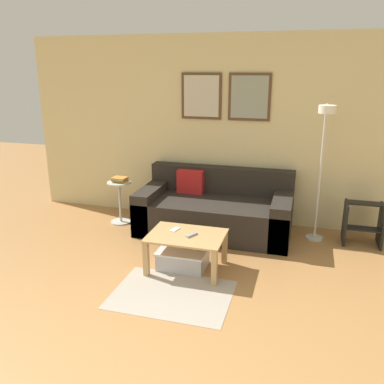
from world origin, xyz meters
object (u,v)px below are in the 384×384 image
object	(u,v)px
floor_lamp	(323,149)
book_stack	(120,179)
side_table	(120,198)
cell_phone	(175,229)
step_stool	(363,222)
storage_bin	(183,258)
remote_control	(191,235)
couch	(215,211)
coffee_table	(187,241)

from	to	relation	value
floor_lamp	book_stack	bearing A→B (deg)	179.65
side_table	cell_phone	xyz separation A→B (m)	(1.14, -0.99, 0.05)
floor_lamp	step_stool	distance (m)	1.10
storage_bin	floor_lamp	size ratio (longest dim) A/B	0.31
side_table	remote_control	xyz separation A→B (m)	(1.37, -1.10, 0.06)
storage_bin	side_table	bearing A→B (deg)	139.94
couch	storage_bin	xyz separation A→B (m)	(-0.10, -1.12, -0.18)
remote_control	cell_phone	world-z (taller)	remote_control
remote_control	book_stack	bearing A→B (deg)	168.49
storage_bin	book_stack	bearing A→B (deg)	139.49
side_table	remote_control	world-z (taller)	side_table
cell_phone	coffee_table	bearing A→B (deg)	-17.15
couch	storage_bin	distance (m)	1.14
couch	step_stool	distance (m)	1.86
floor_lamp	side_table	world-z (taller)	floor_lamp
book_stack	remote_control	xyz separation A→B (m)	(1.36, -1.11, -0.22)
side_table	floor_lamp	bearing A→B (deg)	-0.17
remote_control	side_table	bearing A→B (deg)	168.91
couch	coffee_table	xyz separation A→B (m)	(-0.05, -1.15, 0.04)
coffee_table	step_stool	bearing A→B (deg)	33.36
couch	step_stool	bearing A→B (deg)	3.28
cell_phone	side_table	bearing A→B (deg)	153.08
couch	coffee_table	size ratio (longest dim) A/B	2.45
book_stack	cell_phone	bearing A→B (deg)	-41.31
coffee_table	couch	bearing A→B (deg)	87.47
side_table	cell_phone	size ratio (longest dim) A/B	4.25
coffee_table	remote_control	bearing A→B (deg)	-14.71
coffee_table	storage_bin	bearing A→B (deg)	148.92
coffee_table	storage_bin	size ratio (longest dim) A/B	1.52
couch	floor_lamp	bearing A→B (deg)	-3.17
remote_control	step_stool	xyz separation A→B (m)	(1.85, 1.27, -0.14)
step_stool	side_table	bearing A→B (deg)	-176.96
coffee_table	storage_bin	xyz separation A→B (m)	(-0.05, 0.03, -0.22)
coffee_table	floor_lamp	xyz separation A→B (m)	(1.35, 1.08, 0.88)
storage_bin	cell_phone	size ratio (longest dim) A/B	3.83
floor_lamp	remote_control	distance (m)	1.86
couch	storage_bin	world-z (taller)	couch
floor_lamp	side_table	size ratio (longest dim) A/B	2.89
coffee_table	book_stack	xyz separation A→B (m)	(-1.30, 1.09, 0.30)
couch	remote_control	xyz separation A→B (m)	(0.01, -1.16, 0.13)
coffee_table	cell_phone	bearing A→B (deg)	148.96
side_table	cell_phone	bearing A→B (deg)	-40.82
storage_bin	cell_phone	distance (m)	0.33
side_table	step_stool	xyz separation A→B (m)	(3.21, 0.17, -0.08)
side_table	step_stool	world-z (taller)	side_table
side_table	book_stack	xyz separation A→B (m)	(0.01, 0.01, 0.28)
remote_control	storage_bin	bearing A→B (deg)	-175.00
book_stack	step_stool	xyz separation A→B (m)	(3.20, 0.16, -0.35)
book_stack	cell_phone	world-z (taller)	book_stack
coffee_table	step_stool	world-z (taller)	step_stool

